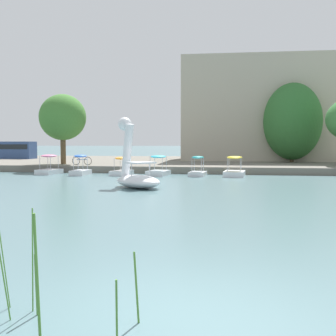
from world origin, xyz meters
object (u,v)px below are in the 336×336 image
object	(u,v)px
pedal_boat_blue	(81,169)
bicycle_parked	(82,161)
tree_willow_near_path	(293,121)
swan_boat	(135,171)
pedal_boat_yellow	(234,171)
pedal_boat_orange	(122,170)
parked_van	(16,149)
pedal_boat_teal	(198,170)
tree_broadleaf_left	(63,118)
pedal_boat_cyan	(158,170)
pedal_boat_pink	(49,168)

from	to	relation	value
pedal_boat_blue	bicycle_parked	size ratio (longest dim) A/B	1.13
tree_willow_near_path	swan_boat	bearing A→B (deg)	-120.20
pedal_boat_yellow	pedal_boat_orange	world-z (taller)	pedal_boat_yellow
tree_willow_near_path	bicycle_parked	world-z (taller)	tree_willow_near_path
parked_van	pedal_boat_orange	bearing A→B (deg)	-41.43
tree_willow_near_path	bicycle_parked	bearing A→B (deg)	-156.58
pedal_boat_yellow	pedal_boat_blue	xyz separation A→B (m)	(-11.25, -0.48, 0.04)
pedal_boat_teal	pedal_boat_blue	distance (m)	8.65
pedal_boat_blue	parked_van	world-z (taller)	parked_van
tree_broadleaf_left	swan_boat	bearing A→B (deg)	-52.50
tree_willow_near_path	tree_broadleaf_left	bearing A→B (deg)	-161.78
pedal_boat_teal	tree_broadleaf_left	world-z (taller)	tree_broadleaf_left
pedal_boat_cyan	pedal_boat_yellow	bearing A→B (deg)	0.65
pedal_boat_pink	tree_broadleaf_left	bearing A→B (deg)	99.21
swan_boat	tree_willow_near_path	world-z (taller)	tree_willow_near_path
pedal_boat_pink	parked_van	size ratio (longest dim) A/B	0.48
swan_boat	pedal_boat_pink	size ratio (longest dim) A/B	1.74
swan_boat	parked_van	xyz separation A→B (m)	(-19.78, 22.66, 0.76)
bicycle_parked	parked_van	size ratio (longest dim) A/B	0.37
pedal_boat_teal	tree_willow_near_path	world-z (taller)	tree_willow_near_path
swan_boat	pedal_boat_pink	xyz separation A→B (m)	(-8.63, 7.91, -0.38)
swan_boat	tree_willow_near_path	distance (m)	22.05
swan_boat	pedal_boat_blue	size ratio (longest dim) A/B	1.97
pedal_boat_orange	tree_broadleaf_left	distance (m)	8.84
pedal_boat_orange	pedal_boat_teal	bearing A→B (deg)	1.59
swan_boat	pedal_boat_cyan	bearing A→B (deg)	91.04
pedal_boat_orange	bicycle_parked	distance (m)	5.39
pedal_boat_pink	parked_van	xyz separation A→B (m)	(-11.15, 14.75, 1.14)
swan_boat	pedal_boat_yellow	xyz separation A→B (m)	(5.34, 7.85, -0.46)
pedal_boat_cyan	parked_van	world-z (taller)	parked_van
pedal_boat_yellow	bicycle_parked	size ratio (longest dim) A/B	1.42
pedal_boat_cyan	pedal_boat_teal	bearing A→B (deg)	2.07
pedal_boat_orange	pedal_boat_cyan	bearing A→B (deg)	1.08
pedal_boat_cyan	tree_willow_near_path	xyz separation A→B (m)	(11.09, 11.01, 3.98)
pedal_boat_yellow	pedal_boat_cyan	bearing A→B (deg)	-179.35
pedal_boat_yellow	tree_willow_near_path	bearing A→B (deg)	62.89
pedal_boat_cyan	pedal_boat_pink	xyz separation A→B (m)	(-8.48, 0.12, 0.04)
pedal_boat_blue	pedal_boat_yellow	bearing A→B (deg)	2.47
pedal_boat_orange	swan_boat	bearing A→B (deg)	-69.62
pedal_boat_orange	bicycle_parked	bearing A→B (deg)	143.14
pedal_boat_pink	tree_broadleaf_left	world-z (taller)	tree_broadleaf_left
pedal_boat_cyan	parked_van	xyz separation A→B (m)	(-19.63, 14.87, 1.18)
pedal_boat_teal	parked_van	bearing A→B (deg)	146.73
pedal_boat_yellow	bicycle_parked	bearing A→B (deg)	166.05
pedal_boat_orange	parked_van	bearing A→B (deg)	138.57
pedal_boat_teal	pedal_boat_orange	world-z (taller)	pedal_boat_teal
bicycle_parked	pedal_boat_pink	bearing A→B (deg)	-115.51
pedal_boat_teal	pedal_boat_blue	world-z (taller)	pedal_boat_blue
parked_van	swan_boat	bearing A→B (deg)	-48.88
pedal_boat_pink	pedal_boat_teal	bearing A→B (deg)	-0.06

